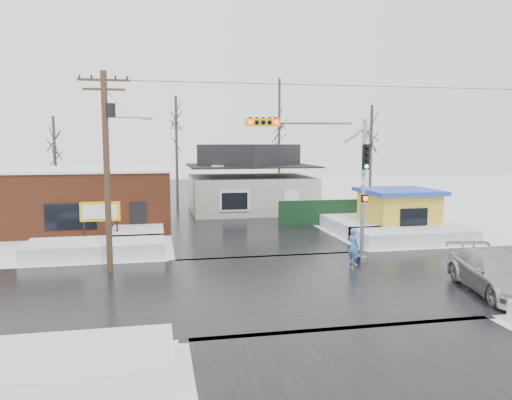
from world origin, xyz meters
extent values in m
plane|color=white|center=(0.00, 0.00, 0.00)|extent=(120.00, 120.00, 0.00)
cube|color=black|center=(0.00, 0.00, 0.01)|extent=(10.00, 120.00, 0.02)
cube|color=black|center=(0.00, 0.00, 0.01)|extent=(120.00, 10.00, 0.02)
cube|color=white|center=(-9.00, 7.00, 0.40)|extent=(7.00, 3.00, 0.80)
cube|color=white|center=(9.00, 7.00, 0.40)|extent=(7.00, 3.00, 0.80)
cube|color=white|center=(-9.00, -7.00, 0.35)|extent=(7.00, 3.00, 0.70)
cube|color=white|center=(-7.00, 12.00, 0.40)|extent=(3.00, 8.00, 0.80)
cube|color=white|center=(7.00, 12.00, 0.40)|extent=(3.00, 8.00, 0.80)
cylinder|color=gray|center=(4.00, 3.00, 3.50)|extent=(0.20, 0.20, 7.00)
cylinder|color=gray|center=(4.00, 3.00, 0.15)|extent=(0.50, 0.50, 0.30)
cylinder|color=gray|center=(1.00, 3.00, 6.80)|extent=(4.60, 0.14, 0.14)
cube|color=gold|center=(-1.00, 3.00, 6.80)|extent=(1.60, 0.28, 0.35)
sphere|color=#FF0C0C|center=(-1.60, 2.84, 6.80)|extent=(0.20, 0.20, 0.20)
sphere|color=#FF0C0C|center=(-0.40, 2.84, 6.80)|extent=(0.20, 0.20, 0.20)
cube|color=black|center=(4.00, 2.80, 5.20)|extent=(0.30, 0.22, 1.20)
sphere|color=#0CE533|center=(4.00, 2.66, 4.75)|extent=(0.18, 0.18, 0.18)
cube|color=black|center=(4.00, 2.80, 3.20)|extent=(0.30, 0.20, 0.35)
cylinder|color=#382619|center=(-8.00, 3.50, 4.50)|extent=(0.28, 0.28, 9.00)
cube|color=#382619|center=(-8.00, 3.50, 8.60)|extent=(2.20, 0.10, 0.10)
cube|color=#382619|center=(-8.00, 3.50, 8.20)|extent=(1.80, 0.10, 0.10)
cylinder|color=black|center=(-7.75, 3.50, 7.30)|extent=(0.44, 0.44, 0.60)
cylinder|color=gray|center=(-7.10, 3.50, 7.00)|extent=(1.80, 0.08, 0.08)
cube|color=gray|center=(-6.20, 3.50, 6.95)|extent=(0.50, 0.22, 0.12)
cube|color=brown|center=(-11.00, 16.00, 2.00)|extent=(12.00, 8.00, 4.00)
cube|color=white|center=(-11.00, 16.00, 4.05)|extent=(12.20, 8.20, 0.15)
cube|color=black|center=(-11.00, 11.98, 1.40)|extent=(3.00, 0.08, 1.60)
cube|color=black|center=(-7.00, 11.98, 1.10)|extent=(1.00, 0.08, 2.20)
cylinder|color=black|center=(-9.90, 9.50, 0.90)|extent=(0.10, 0.10, 1.80)
cylinder|color=black|center=(-8.10, 9.50, 0.90)|extent=(0.10, 0.10, 1.80)
cube|color=gold|center=(-9.00, 9.50, 2.00)|extent=(2.20, 0.18, 1.10)
cube|color=white|center=(-9.00, 9.39, 2.00)|extent=(1.90, 0.02, 0.80)
cube|color=#BCB6AA|center=(2.00, 22.00, 1.50)|extent=(10.00, 8.00, 3.00)
cube|color=black|center=(2.00, 22.00, 3.90)|extent=(10.40, 8.40, 0.12)
pyramid|color=black|center=(2.00, 22.00, 4.86)|extent=(9.00, 7.00, 1.80)
cube|color=brown|center=(5.20, 23.00, 4.90)|extent=(0.70, 0.70, 1.40)
cube|color=white|center=(0.00, 17.95, 1.40)|extent=(2.40, 0.12, 1.60)
cube|color=gold|center=(9.50, 10.00, 1.30)|extent=(4.00, 4.00, 2.60)
cube|color=blue|center=(9.50, 10.00, 2.75)|extent=(4.60, 4.60, 0.25)
cube|color=black|center=(9.50, 7.97, 1.30)|extent=(1.80, 0.06, 1.20)
cube|color=black|center=(6.50, 14.00, 0.90)|extent=(8.00, 0.12, 1.80)
cylinder|color=#332821|center=(-4.00, 26.00, 5.00)|extent=(0.24, 0.24, 10.00)
cylinder|color=#332821|center=(6.00, 28.00, 6.00)|extent=(0.24, 0.24, 12.00)
cylinder|color=#332821|center=(12.00, 20.00, 4.50)|extent=(0.24, 0.24, 9.00)
cylinder|color=#332821|center=(-14.00, 24.00, 4.00)|extent=(0.24, 0.24, 8.00)
imported|color=teal|center=(3.39, 2.57, 0.90)|extent=(0.67, 0.78, 1.80)
imported|color=#AFB3B7|center=(7.15, -2.73, 0.78)|extent=(3.06, 5.70, 1.57)
cube|color=black|center=(3.64, 2.69, 0.17)|extent=(0.29, 0.15, 0.35)
camera|label=1|loc=(-5.83, -19.58, 5.92)|focal=35.00mm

